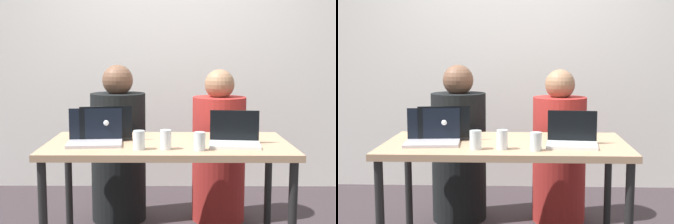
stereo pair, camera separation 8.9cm
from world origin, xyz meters
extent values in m
cube|color=white|center=(0.00, 1.60, 1.19)|extent=(4.50, 0.10, 2.38)
cube|color=tan|center=(0.00, 0.00, 0.71)|extent=(1.50, 0.76, 0.04)
cylinder|color=black|center=(-0.70, -0.33, 0.34)|extent=(0.05, 0.05, 0.69)
cylinder|color=black|center=(0.70, -0.33, 0.34)|extent=(0.05, 0.05, 0.69)
cylinder|color=black|center=(-0.70, 0.33, 0.34)|extent=(0.05, 0.05, 0.69)
cylinder|color=black|center=(0.70, 0.33, 0.34)|extent=(0.05, 0.05, 0.69)
cylinder|color=black|center=(-0.38, 0.65, 0.49)|extent=(0.43, 0.43, 0.98)
sphere|color=brown|center=(-0.38, 0.65, 1.08)|extent=(0.23, 0.23, 0.23)
cylinder|color=#A52926|center=(0.38, 0.65, 0.48)|extent=(0.45, 0.45, 0.95)
sphere|color=#997051|center=(0.38, 0.65, 1.05)|extent=(0.23, 0.23, 0.23)
cube|color=silver|center=(0.40, -0.13, 0.74)|extent=(0.32, 0.23, 0.02)
cube|color=black|center=(0.41, -0.02, 0.84)|extent=(0.30, 0.04, 0.18)
sphere|color=white|center=(0.41, -0.01, 0.84)|extent=(0.03, 0.03, 0.03)
cube|color=#333335|center=(-0.41, 0.14, 0.74)|extent=(0.37, 0.28, 0.02)
cube|color=black|center=(-0.39, 0.03, 0.85)|extent=(0.32, 0.08, 0.20)
sphere|color=white|center=(-0.38, 0.02, 0.85)|extent=(0.04, 0.04, 0.04)
cube|color=#B4B1B9|center=(-0.44, -0.10, 0.74)|extent=(0.34, 0.24, 0.02)
cube|color=black|center=(-0.45, 0.01, 0.84)|extent=(0.33, 0.04, 0.19)
sphere|color=white|center=(-0.45, 0.02, 0.84)|extent=(0.03, 0.03, 0.03)
cylinder|color=silver|center=(0.18, -0.24, 0.78)|extent=(0.07, 0.07, 0.11)
cylinder|color=silver|center=(0.18, -0.24, 0.76)|extent=(0.06, 0.06, 0.06)
cylinder|color=silver|center=(-0.16, -0.22, 0.78)|extent=(0.07, 0.07, 0.11)
cylinder|color=silver|center=(-0.16, -0.22, 0.76)|extent=(0.06, 0.06, 0.06)
cylinder|color=white|center=(-0.01, -0.21, 0.79)|extent=(0.07, 0.07, 0.11)
cylinder|color=silver|center=(-0.01, -0.21, 0.76)|extent=(0.06, 0.06, 0.06)
camera|label=1|loc=(0.02, -2.86, 1.28)|focal=50.00mm
camera|label=2|loc=(0.11, -2.86, 1.28)|focal=50.00mm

